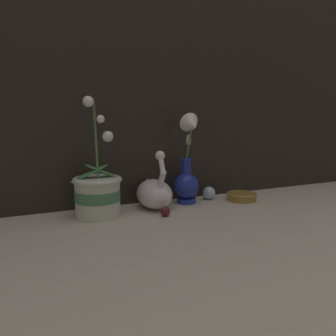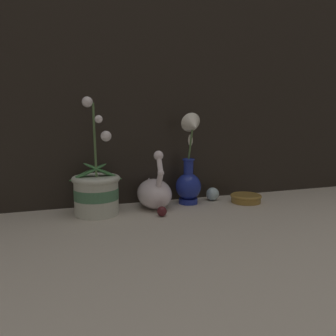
{
  "view_description": "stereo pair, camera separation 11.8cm",
  "coord_description": "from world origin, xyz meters",
  "px_view_note": "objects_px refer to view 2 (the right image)",
  "views": [
    {
      "loc": [
        -0.51,
        -0.95,
        0.32
      ],
      "look_at": [
        -0.03,
        0.11,
        0.15
      ],
      "focal_mm": 35.0,
      "sensor_mm": 36.0,
      "label": 1
    },
    {
      "loc": [
        -0.4,
        -1.0,
        0.32
      ],
      "look_at": [
        -0.03,
        0.11,
        0.15
      ],
      "focal_mm": 35.0,
      "sensor_mm": 36.0,
      "label": 2
    }
  ],
  "objects_px": {
    "blue_vase": "(189,174)",
    "swan_figurine": "(154,192)",
    "amber_dish": "(246,198)",
    "orchid_potted_plant": "(96,190)",
    "glass_sphere": "(213,194)"
  },
  "relations": [
    {
      "from": "blue_vase",
      "to": "swan_figurine",
      "type": "bearing_deg",
      "value": -176.01
    },
    {
      "from": "blue_vase",
      "to": "glass_sphere",
      "type": "height_order",
      "value": "blue_vase"
    },
    {
      "from": "orchid_potted_plant",
      "to": "glass_sphere",
      "type": "xyz_separation_m",
      "value": [
        0.46,
        0.05,
        -0.06
      ]
    },
    {
      "from": "swan_figurine",
      "to": "blue_vase",
      "type": "xyz_separation_m",
      "value": [
        0.14,
        0.01,
        0.06
      ]
    },
    {
      "from": "swan_figurine",
      "to": "amber_dish",
      "type": "height_order",
      "value": "swan_figurine"
    },
    {
      "from": "orchid_potted_plant",
      "to": "glass_sphere",
      "type": "height_order",
      "value": "orchid_potted_plant"
    },
    {
      "from": "amber_dish",
      "to": "blue_vase",
      "type": "bearing_deg",
      "value": 167.97
    },
    {
      "from": "swan_figurine",
      "to": "glass_sphere",
      "type": "height_order",
      "value": "swan_figurine"
    },
    {
      "from": "blue_vase",
      "to": "glass_sphere",
      "type": "distance_m",
      "value": 0.15
    },
    {
      "from": "blue_vase",
      "to": "amber_dish",
      "type": "distance_m",
      "value": 0.25
    },
    {
      "from": "glass_sphere",
      "to": "blue_vase",
      "type": "bearing_deg",
      "value": -168.19
    },
    {
      "from": "orchid_potted_plant",
      "to": "blue_vase",
      "type": "relative_size",
      "value": 1.14
    },
    {
      "from": "blue_vase",
      "to": "amber_dish",
      "type": "bearing_deg",
      "value": -12.03
    },
    {
      "from": "orchid_potted_plant",
      "to": "amber_dish",
      "type": "xyz_separation_m",
      "value": [
        0.57,
        -0.02,
        -0.06
      ]
    },
    {
      "from": "orchid_potted_plant",
      "to": "glass_sphere",
      "type": "distance_m",
      "value": 0.47
    }
  ]
}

